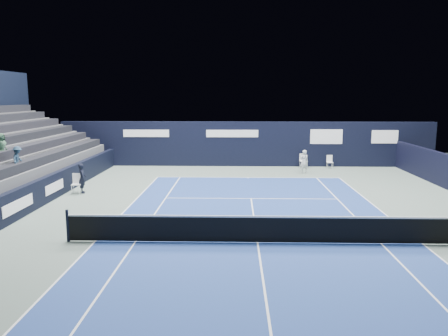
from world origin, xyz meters
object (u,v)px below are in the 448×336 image
at_px(line_judge_chair, 77,182).
at_px(tennis_net, 258,228).
at_px(tennis_player, 304,162).
at_px(folding_chair_back_b, 330,161).
at_px(folding_chair_back_a, 303,160).

bearing_deg(line_judge_chair, tennis_net, -46.26).
xyz_separation_m(line_judge_chair, tennis_player, (12.37, 6.16, 0.18)).
height_order(folding_chair_back_b, line_judge_chair, line_judge_chair).
height_order(line_judge_chair, tennis_player, tennis_player).
relative_size(folding_chair_back_a, tennis_player, 0.66).
xyz_separation_m(folding_chair_back_b, tennis_net, (-5.66, -15.56, 0.00)).
height_order(folding_chair_back_b, tennis_net, tennis_net).
distance_m(folding_chair_back_a, line_judge_chair, 15.15).
xyz_separation_m(line_judge_chair, tennis_net, (8.78, -7.37, -0.07)).
bearing_deg(tennis_net, folding_chair_back_b, 70.00).
xyz_separation_m(folding_chair_back_a, folding_chair_back_b, (1.79, -0.15, -0.05)).
distance_m(folding_chair_back_b, line_judge_chair, 16.60).
distance_m(tennis_net, tennis_player, 14.00).
height_order(folding_chair_back_b, tennis_player, tennis_player).
relative_size(tennis_net, tennis_player, 8.63).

